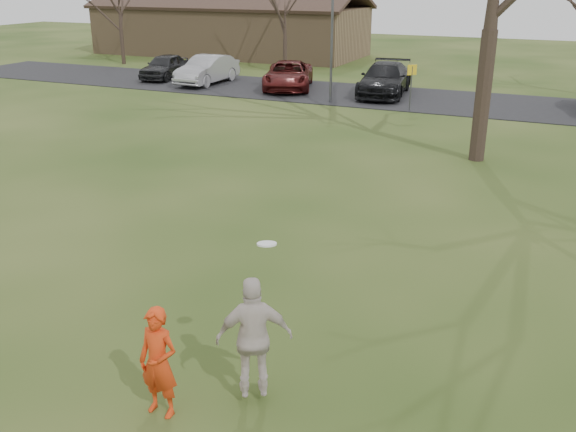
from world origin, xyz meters
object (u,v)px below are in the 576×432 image
object	(u,v)px
car_2	(288,75)
player_defender	(159,363)
catching_play	(254,337)
building	(230,28)
car_3	(385,79)
lamp_post	(332,17)
car_0	(165,66)
car_1	(207,70)

from	to	relation	value
car_2	player_defender	bearing A→B (deg)	-88.72
catching_play	building	distance (m)	43.02
player_defender	car_3	world-z (taller)	player_defender
catching_play	lamp_post	bearing A→B (deg)	107.75
car_0	catching_play	xyz separation A→B (m)	(18.51, -24.93, 0.32)
catching_play	car_2	bearing A→B (deg)	112.95
car_1	lamp_post	xyz separation A→B (m)	(8.23, -2.34, 3.16)
catching_play	building	bearing A→B (deg)	119.30
lamp_post	car_2	bearing A→B (deg)	142.48
car_0	car_2	world-z (taller)	car_2
catching_play	building	xyz separation A→B (m)	(-21.05, 37.51, 0.87)
car_0	car_3	xyz separation A→B (m)	(13.30, -0.04, 0.09)
building	car_1	bearing A→B (deg)	-66.33
car_2	catching_play	distance (m)	26.71
car_1	building	xyz separation A→B (m)	(-5.77, 13.16, 1.12)
player_defender	building	xyz separation A→B (m)	(-19.95, 38.27, 1.11)
catching_play	lamp_post	distance (m)	23.29
building	lamp_post	size ratio (longest dim) A/B	3.29
car_3	building	bearing A→B (deg)	134.62
car_0	lamp_post	size ratio (longest dim) A/B	0.66
player_defender	lamp_post	distance (m)	23.75
car_0	lamp_post	world-z (taller)	lamp_post
car_3	car_0	bearing A→B (deg)	172.99
lamp_post	catching_play	bearing A→B (deg)	-72.25
car_3	catching_play	xyz separation A→B (m)	(5.20, -24.89, 0.23)
player_defender	car_0	xyz separation A→B (m)	(-17.41, 25.69, -0.08)
player_defender	catching_play	distance (m)	1.36
car_1	car_2	bearing A→B (deg)	3.55
catching_play	lamp_post	size ratio (longest dim) A/B	0.37
car_1	catching_play	world-z (taller)	catching_play
car_2	building	bearing A→B (deg)	110.55
building	car_3	bearing A→B (deg)	-38.54
catching_play	lamp_post	xyz separation A→B (m)	(-7.05, 22.01, 2.91)
player_defender	car_0	distance (m)	31.04
lamp_post	building	bearing A→B (deg)	132.09
car_0	building	distance (m)	12.89
lamp_post	car_0	bearing A→B (deg)	165.71
car_0	catching_play	bearing A→B (deg)	-60.90
car_1	lamp_post	bearing A→B (deg)	-15.23
player_defender	car_3	distance (m)	25.98
player_defender	car_2	distance (m)	27.02
player_defender	building	distance (m)	43.18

